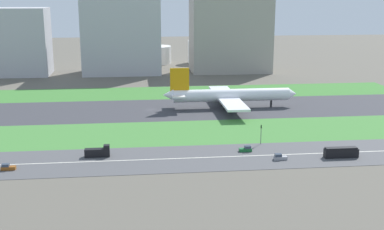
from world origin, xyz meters
name	(u,v)px	position (x,y,z in m)	size (l,w,h in m)	color
ground_plane	(151,110)	(0.00, 0.00, 0.00)	(800.00, 800.00, 0.00)	#5B564C
runway	(151,110)	(0.00, 0.00, 0.05)	(280.00, 46.00, 0.10)	#38383D
grass_median_north	(148,93)	(0.00, 41.00, 0.05)	(280.00, 36.00, 0.10)	#3D7A33
grass_median_south	(154,133)	(0.00, -41.00, 0.05)	(280.00, 36.00, 0.10)	#427F38
highway	(158,159)	(0.00, -73.00, 0.05)	(280.00, 28.00, 0.10)	#4C4C4F
highway_centerline	(158,159)	(0.00, -73.00, 0.11)	(266.00, 0.50, 0.01)	silver
airliner	(228,95)	(37.12, 0.00, 6.23)	(65.00, 56.00, 19.70)	white
car_3	(280,157)	(40.28, -78.00, 0.92)	(4.40, 1.80, 2.00)	#99999E
bus_0	(341,152)	(61.49, -78.00, 1.82)	(11.60, 2.50, 3.50)	black
car_4	(8,167)	(-47.55, -78.00, 0.92)	(4.40, 1.80, 2.00)	brown
truck_0	(98,152)	(-20.15, -68.00, 1.67)	(8.40, 2.50, 4.00)	black
car_0	(246,149)	(31.00, -68.00, 0.92)	(4.40, 1.80, 2.00)	#19662D
traffic_light	(261,133)	(38.28, -60.01, 4.29)	(0.36, 0.50, 7.20)	#4C4C51
terminal_building	(8,42)	(-90.00, 114.00, 22.16)	(52.62, 27.91, 44.32)	#B2B2B7
hangar_building	(121,33)	(-15.51, 114.00, 27.29)	(52.08, 32.38, 54.59)	#B2B2B7
office_tower	(230,35)	(59.23, 114.00, 25.44)	(54.15, 31.75, 50.87)	#9E998E
fuel_tank_west	(156,55)	(9.24, 159.00, 6.78)	(24.12, 24.12, 13.56)	silver
fuel_tank_centre	(199,52)	(43.58, 159.00, 8.92)	(18.10, 18.10, 17.84)	silver
fuel_tank_east	(233,53)	(70.27, 159.00, 7.33)	(23.19, 23.19, 14.66)	silver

